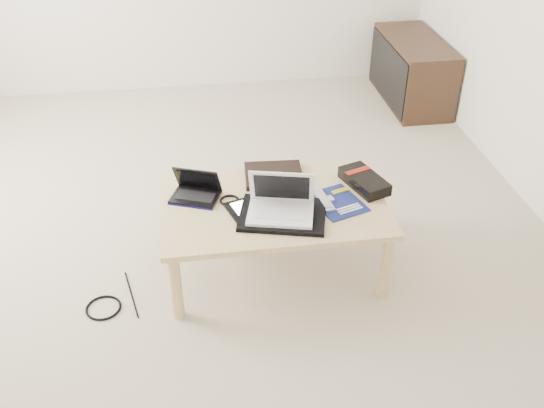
{
  "coord_description": "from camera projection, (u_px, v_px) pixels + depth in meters",
  "views": [
    {
      "loc": [
        0.02,
        -2.86,
        2.08
      ],
      "look_at": [
        0.38,
        -0.44,
        0.4
      ],
      "focal_mm": 40.0,
      "sensor_mm": 36.0,
      "label": 1
    }
  ],
  "objects": [
    {
      "name": "remote",
      "position": [
        323.0,
        199.0,
        2.98
      ],
      "size": [
        0.08,
        0.22,
        0.02
      ],
      "color": "silver",
      "rests_on": "coffee_table"
    },
    {
      "name": "coffee_table",
      "position": [
        274.0,
        211.0,
        3.0
      ],
      "size": [
        1.1,
        0.7,
        0.4
      ],
      "color": "#D7C082",
      "rests_on": "ground"
    },
    {
      "name": "netbook",
      "position": [
        196.0,
        191.0,
        3.0
      ],
      "size": [
        0.28,
        0.24,
        0.16
      ],
      "color": "black",
      "rests_on": "coffee_table"
    },
    {
      "name": "white_laptop",
      "position": [
        281.0,
        204.0,
        2.85
      ],
      "size": [
        0.35,
        0.28,
        0.21
      ],
      "color": "white",
      "rests_on": "neoprene_sleeve"
    },
    {
      "name": "motherboard",
      "position": [
        338.0,
        202.0,
        2.97
      ],
      "size": [
        0.29,
        0.32,
        0.01
      ],
      "color": "#0B1A4C",
      "rests_on": "coffee_table"
    },
    {
      "name": "tablet",
      "position": [
        258.0,
        208.0,
        2.92
      ],
      "size": [
        0.33,
        0.28,
        0.01
      ],
      "color": "black",
      "rests_on": "coffee_table"
    },
    {
      "name": "media_cabinet",
      "position": [
        411.0,
        71.0,
        4.76
      ],
      "size": [
        0.41,
        0.9,
        0.5
      ],
      "color": "#3B2418",
      "rests_on": "ground"
    },
    {
      "name": "neoprene_sleeve",
      "position": [
        283.0,
        215.0,
        2.87
      ],
      "size": [
        0.46,
        0.39,
        0.02
      ],
      "primitive_type": "cube",
      "rotation": [
        0.0,
        0.0,
        -0.25
      ],
      "color": "black",
      "rests_on": "coffee_table"
    },
    {
      "name": "floor_cable_trail",
      "position": [
        131.0,
        294.0,
        3.01
      ],
      "size": [
        0.09,
        0.34,
        0.01
      ],
      "primitive_type": "cylinder",
      "rotation": [
        1.57,
        0.0,
        0.23
      ],
      "color": "black",
      "rests_on": "ground"
    },
    {
      "name": "ground",
      "position": [
        196.0,
        224.0,
        3.51
      ],
      "size": [
        4.0,
        4.0,
        0.0
      ],
      "primitive_type": "plane",
      "color": "#BAAE96",
      "rests_on": "ground"
    },
    {
      "name": "floor_cable_coil",
      "position": [
        103.0,
        308.0,
        2.93
      ],
      "size": [
        0.2,
        0.2,
        0.01
      ],
      "primitive_type": "torus",
      "rotation": [
        0.0,
        0.0,
        -0.21
      ],
      "color": "black",
      "rests_on": "ground"
    },
    {
      "name": "cable_coil",
      "position": [
        230.0,
        201.0,
        2.98
      ],
      "size": [
        0.11,
        0.11,
        0.01
      ],
      "primitive_type": "torus",
      "rotation": [
        0.0,
        0.0,
        -0.13
      ],
      "color": "black",
      "rests_on": "coffee_table"
    },
    {
      "name": "book",
      "position": [
        274.0,
        175.0,
        3.16
      ],
      "size": [
        0.31,
        0.27,
        0.03
      ],
      "color": "black",
      "rests_on": "coffee_table"
    },
    {
      "name": "gpu_box",
      "position": [
        364.0,
        181.0,
        3.08
      ],
      "size": [
        0.23,
        0.31,
        0.06
      ],
      "color": "black",
      "rests_on": "coffee_table"
    }
  ]
}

